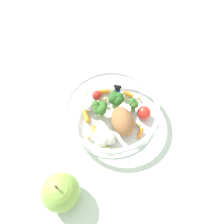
% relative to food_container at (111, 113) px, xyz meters
% --- Properties ---
extents(ground_plane, '(2.40, 2.40, 0.00)m').
position_rel_food_container_xyz_m(ground_plane, '(0.02, -0.02, -0.03)').
color(ground_plane, silver).
extents(food_container, '(0.23, 0.23, 0.06)m').
position_rel_food_container_xyz_m(food_container, '(0.00, 0.00, 0.00)').
color(food_container, white).
rests_on(food_container, ground_plane).
extents(loose_apple, '(0.08, 0.08, 0.09)m').
position_rel_food_container_xyz_m(loose_apple, '(-0.06, 0.20, 0.01)').
color(loose_apple, '#8CB74C').
rests_on(loose_apple, ground_plane).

